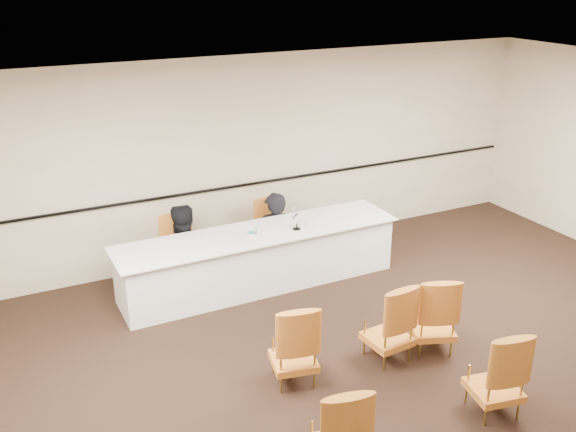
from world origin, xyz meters
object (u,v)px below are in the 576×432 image
object	(u,v)px
panelist_main	(274,245)
aud_chair_back_right	(496,370)
panelist_main_chair	(274,232)
aud_chair_back_left	(339,428)
panelist_second	(182,261)
aud_chair_front_right	(433,312)
panelist_second_chair	(181,251)
panel_table	(259,259)
coffee_cup	(301,224)
aud_chair_front_left	(293,342)
water_bottle	(251,228)
drinking_glass	(259,230)
aud_chair_front_mid	(388,321)
microphone	(297,220)

from	to	relation	value
panelist_main	aud_chair_back_right	distance (m)	4.12
panelist_main_chair	aud_chair_back_left	bearing A→B (deg)	-108.42
panelist_second	aud_chair_front_right	world-z (taller)	panelist_second
aud_chair_back_left	panelist_main_chair	bearing A→B (deg)	82.89
panelist_main	panelist_second_chair	distance (m)	1.45
panel_table	panelist_second	distance (m)	1.09
panelist_main_chair	aud_chair_front_right	world-z (taller)	same
coffee_cup	aud_chair_back_left	size ratio (longest dim) A/B	0.13
aud_chair_front_left	panelist_second	bearing A→B (deg)	109.40
water_bottle	aud_chair_back_right	world-z (taller)	water_bottle
panelist_main_chair	drinking_glass	size ratio (longest dim) A/B	9.50
aud_chair_front_mid	aud_chair_back_right	distance (m)	1.31
panelist_second_chair	aud_chair_back_right	bearing A→B (deg)	-65.48
drinking_glass	aud_chair_back_left	bearing A→B (deg)	-103.19
coffee_cup	aud_chair_back_right	world-z (taller)	aud_chair_back_right
aud_chair_back_left	aud_chair_back_right	world-z (taller)	same
panelist_second_chair	aud_chair_front_left	world-z (taller)	same
panelist_main	aud_chair_back_right	world-z (taller)	panelist_main
aud_chair_front_left	panel_table	bearing A→B (deg)	87.26
aud_chair_front_mid	aud_chair_front_right	world-z (taller)	same
drinking_glass	water_bottle	bearing A→B (deg)	-163.03
microphone	aud_chair_front_right	xyz separation A→B (m)	(0.63, -2.19, -0.46)
panelist_main	aud_chair_back_left	bearing A→B (deg)	79.07
aud_chair_front_mid	panelist_main	bearing A→B (deg)	86.71
panelist_main	aud_chair_front_left	world-z (taller)	panelist_main
panelist_main	panelist_second_chair	size ratio (longest dim) A/B	1.76
panelist_main_chair	aud_chair_back_right	xyz separation A→B (m)	(0.47, -4.09, 0.00)
panelist_main	panelist_second	xyz separation A→B (m)	(-1.43, -0.01, 0.06)
aud_chair_front_right	aud_chair_back_right	bearing A→B (deg)	-76.14
panel_table	panelist_second_chair	distance (m)	1.09
panel_table	panelist_second_chair	size ratio (longest dim) A/B	4.16
coffee_cup	aud_chair_back_right	size ratio (longest dim) A/B	0.13
panelist_main_chair	panel_table	bearing A→B (deg)	-131.08
panel_table	panelist_second_chair	xyz separation A→B (m)	(-0.93, 0.57, 0.08)
panelist_main_chair	aud_chair_front_mid	distance (m)	2.85
water_bottle	panelist_main_chair	bearing A→B (deg)	45.35
aud_chair_front_left	aud_chair_front_mid	distance (m)	1.14
water_bottle	drinking_glass	xyz separation A→B (m)	(0.12, 0.04, -0.06)
microphone	aud_chair_front_mid	size ratio (longest dim) A/B	0.30
microphone	water_bottle	size ratio (longest dim) A/B	1.29
panelist_second	aud_chair_front_right	size ratio (longest dim) A/B	1.73
coffee_cup	panelist_second_chair	bearing A→B (deg)	155.01
panel_table	aud_chair_back_right	bearing A→B (deg)	-75.00
panel_table	panelist_main	xyz separation A→B (m)	(0.50, 0.58, -0.13)
aud_chair_back_right	panelist_second	bearing A→B (deg)	125.82
water_bottle	aud_chair_front_mid	xyz separation A→B (m)	(0.70, -2.20, -0.43)
panelist_second	microphone	xyz separation A→B (m)	(1.43, -0.72, 0.62)
panelist_second	coffee_cup	xyz separation A→B (m)	(1.50, -0.70, 0.54)
aud_chair_front_mid	aud_chair_back_right	bearing A→B (deg)	-76.13
panelist_second_chair	coffee_cup	xyz separation A→B (m)	(1.50, -0.70, 0.38)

